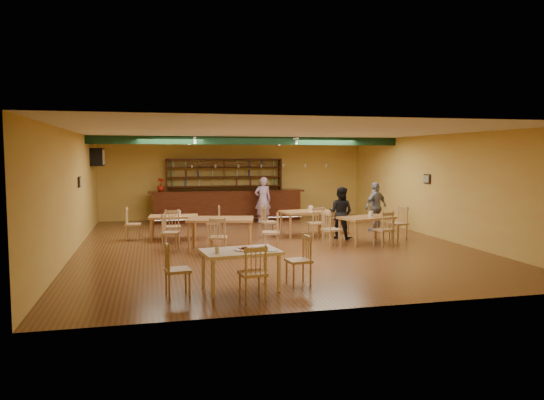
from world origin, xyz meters
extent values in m
plane|color=#503416|center=(0.00, 0.00, 0.00)|extent=(12.00, 12.00, 0.00)
cube|color=black|center=(0.00, 2.80, 2.87)|extent=(10.00, 0.30, 0.25)
cube|color=silver|center=(-1.80, 3.40, 2.94)|extent=(0.05, 2.50, 0.05)
cube|color=silver|center=(1.40, 3.40, 2.94)|extent=(0.05, 2.50, 0.05)
cube|color=silver|center=(-4.80, 4.20, 2.35)|extent=(0.34, 0.70, 0.48)
cube|color=black|center=(-4.97, 1.00, 1.70)|extent=(0.04, 0.34, 0.28)
cube|color=black|center=(4.97, 0.50, 1.70)|extent=(0.04, 0.34, 0.28)
cube|color=black|center=(-0.41, 5.15, 0.56)|extent=(5.64, 0.85, 1.13)
cube|color=black|center=(-0.41, 5.78, 1.14)|extent=(4.36, 0.40, 2.28)
imported|color=#9E1B0E|center=(-2.78, 5.15, 1.36)|extent=(0.34, 0.34, 0.47)
cube|color=#A17339|center=(-2.51, 1.43, 0.34)|extent=(1.44, 0.94, 0.69)
cube|color=#A17339|center=(1.41, 1.27, 0.37)|extent=(1.58, 1.07, 0.74)
cube|color=#A17339|center=(-1.43, -0.58, 0.41)|extent=(1.82, 1.32, 0.82)
cube|color=#A17339|center=(2.63, -0.39, 0.36)|extent=(1.63, 1.23, 0.72)
cube|color=beige|center=(-1.60, -4.51, 0.36)|extent=(1.45, 1.03, 0.72)
cylinder|color=silver|center=(-1.50, -4.51, 0.73)|extent=(0.51, 0.51, 0.01)
cylinder|color=#EAE5C6|center=(-2.03, -4.65, 0.78)|extent=(0.08, 0.08, 0.11)
cube|color=white|center=(-1.26, -4.32, 0.74)|extent=(0.25, 0.23, 0.03)
cube|color=silver|center=(-1.36, -4.46, 0.74)|extent=(0.32, 0.24, 0.00)
cylinder|color=white|center=(-1.07, -4.70, 0.73)|extent=(0.25, 0.25, 0.01)
imported|color=#87479B|center=(0.75, 4.33, 0.82)|extent=(0.61, 0.41, 1.65)
imported|color=black|center=(2.21, 0.47, 0.75)|extent=(0.92, 0.92, 1.50)
imported|color=gray|center=(3.83, 1.61, 0.78)|extent=(0.99, 0.72, 1.56)
camera|label=1|loc=(-3.13, -13.40, 2.41)|focal=33.85mm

